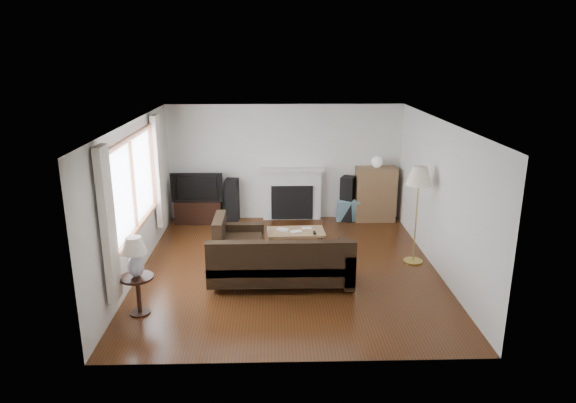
{
  "coord_description": "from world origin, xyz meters",
  "views": [
    {
      "loc": [
        -0.23,
        -8.09,
        3.6
      ],
      "look_at": [
        0.0,
        0.3,
        1.1
      ],
      "focal_mm": 32.0,
      "sensor_mm": 36.0,
      "label": 1
    }
  ],
  "objects_px": {
    "tv_stand": "(199,211)",
    "side_table": "(139,295)",
    "floor_lamp": "(416,215)",
    "coffee_table": "(296,241)",
    "sectional_sofa": "(281,261)",
    "bookshelf": "(375,194)"
  },
  "relations": [
    {
      "from": "bookshelf",
      "to": "side_table",
      "type": "xyz_separation_m",
      "value": [
        -4.1,
        -4.03,
        -0.3
      ]
    },
    {
      "from": "coffee_table",
      "to": "floor_lamp",
      "type": "bearing_deg",
      "value": -17.77
    },
    {
      "from": "bookshelf",
      "to": "sectional_sofa",
      "type": "xyz_separation_m",
      "value": [
        -2.09,
        -3.12,
        -0.19
      ]
    },
    {
      "from": "coffee_table",
      "to": "sectional_sofa",
      "type": "bearing_deg",
      "value": -104.8
    },
    {
      "from": "tv_stand",
      "to": "floor_lamp",
      "type": "height_order",
      "value": "floor_lamp"
    },
    {
      "from": "tv_stand",
      "to": "bookshelf",
      "type": "relative_size",
      "value": 0.83
    },
    {
      "from": "tv_stand",
      "to": "side_table",
      "type": "bearing_deg",
      "value": -94.1
    },
    {
      "from": "sectional_sofa",
      "to": "side_table",
      "type": "relative_size",
      "value": 4.26
    },
    {
      "from": "bookshelf",
      "to": "floor_lamp",
      "type": "bearing_deg",
      "value": -83.79
    },
    {
      "from": "tv_stand",
      "to": "side_table",
      "type": "xyz_separation_m",
      "value": [
        -0.29,
        -4.01,
        0.04
      ]
    },
    {
      "from": "coffee_table",
      "to": "side_table",
      "type": "distance_m",
      "value": 3.23
    },
    {
      "from": "floor_lamp",
      "to": "side_table",
      "type": "height_order",
      "value": "floor_lamp"
    },
    {
      "from": "floor_lamp",
      "to": "side_table",
      "type": "distance_m",
      "value": 4.71
    },
    {
      "from": "coffee_table",
      "to": "floor_lamp",
      "type": "relative_size",
      "value": 0.61
    },
    {
      "from": "bookshelf",
      "to": "sectional_sofa",
      "type": "height_order",
      "value": "bookshelf"
    },
    {
      "from": "sectional_sofa",
      "to": "coffee_table",
      "type": "bearing_deg",
      "value": 77.78
    },
    {
      "from": "sectional_sofa",
      "to": "coffee_table",
      "type": "relative_size",
      "value": 2.34
    },
    {
      "from": "sectional_sofa",
      "to": "bookshelf",
      "type": "bearing_deg",
      "value": 56.22
    },
    {
      "from": "bookshelf",
      "to": "side_table",
      "type": "distance_m",
      "value": 5.76
    },
    {
      "from": "floor_lamp",
      "to": "tv_stand",
      "type": "bearing_deg",
      "value": 150.45
    },
    {
      "from": "side_table",
      "to": "sectional_sofa",
      "type": "bearing_deg",
      "value": 24.37
    },
    {
      "from": "tv_stand",
      "to": "bookshelf",
      "type": "bearing_deg",
      "value": 0.26
    }
  ]
}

